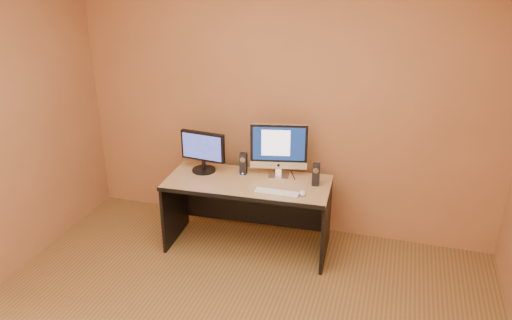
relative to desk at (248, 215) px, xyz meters
The scene contains 10 objects.
walls 1.78m from the desk, 82.46° to the right, with size 4.00×4.00×2.60m, color #9E663F, non-canonical shape.
desk is the anchor object (origin of this frame).
imac 0.66m from the desk, 39.40° to the left, with size 0.52×0.19×0.50m, color silver, non-canonical shape.
second_monitor 0.71m from the desk, 167.49° to the left, with size 0.44×0.22×0.38m, color black, non-canonical shape.
speaker_left 0.47m from the desk, 119.97° to the left, with size 0.06×0.07×0.20m, color black, non-canonical shape.
speaker_right 0.74m from the desk, ahead, with size 0.06×0.07×0.20m, color black, non-canonical shape.
keyboard 0.49m from the desk, 26.91° to the right, with size 0.39×0.11×0.02m, color silver.
mouse 0.64m from the desk, 12.76° to the right, with size 0.05×0.09×0.03m, color silver.
cable_a 0.55m from the desk, 34.96° to the left, with size 0.01×0.01×0.20m, color black.
cable_b 0.47m from the desk, 58.43° to the left, with size 0.01×0.01×0.16m, color black.
Camera 1 is at (1.03, -2.33, 2.55)m, focal length 35.00 mm.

